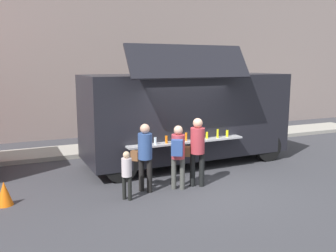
% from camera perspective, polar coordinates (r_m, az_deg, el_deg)
% --- Properties ---
extents(ground_plane, '(60.00, 60.00, 0.00)m').
position_cam_1_polar(ground_plane, '(9.47, 6.23, -9.40)').
color(ground_plane, '#38383D').
extents(curb_strip, '(28.00, 1.60, 0.15)m').
position_cam_1_polar(curb_strip, '(12.97, -18.61, -4.21)').
color(curb_strip, '#9E998E').
rests_on(curb_strip, ground).
extents(building_behind, '(32.00, 2.40, 8.55)m').
position_cam_1_polar(building_behind, '(16.63, -17.10, 13.44)').
color(building_behind, gray).
rests_on(building_behind, ground).
extents(food_truck_main, '(6.44, 2.98, 3.63)m').
position_cam_1_polar(food_truck_main, '(11.22, 3.00, 1.78)').
color(food_truck_main, black).
rests_on(food_truck_main, ground).
extents(traffic_cone_orange, '(0.36, 0.36, 0.55)m').
position_cam_1_polar(traffic_cone_orange, '(8.85, -24.67, -9.77)').
color(traffic_cone_orange, orange).
rests_on(traffic_cone_orange, ground).
extents(trash_bin, '(0.60, 0.60, 1.02)m').
position_cam_1_polar(trash_bin, '(15.51, 13.06, -0.05)').
color(trash_bin, '#2D6236').
rests_on(trash_bin, ground).
extents(customer_front_ordering, '(0.57, 0.42, 1.78)m').
position_cam_1_polar(customer_front_ordering, '(9.10, 4.62, -3.26)').
color(customer_front_ordering, black).
rests_on(customer_front_ordering, ground).
extents(customer_mid_with_backpack, '(0.46, 0.53, 1.63)m').
position_cam_1_polar(customer_mid_with_backpack, '(8.83, 1.60, -4.02)').
color(customer_mid_with_backpack, '#4A4A45').
rests_on(customer_mid_with_backpack, ground).
extents(customer_rear_waiting, '(0.48, 0.50, 1.70)m').
position_cam_1_polar(customer_rear_waiting, '(8.71, -3.76, -4.14)').
color(customer_rear_waiting, black).
rests_on(customer_rear_waiting, ground).
extents(child_near_queue, '(0.24, 0.24, 1.16)m').
position_cam_1_polar(child_near_queue, '(8.30, -6.62, -7.17)').
color(child_near_queue, black).
rests_on(child_near_queue, ground).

